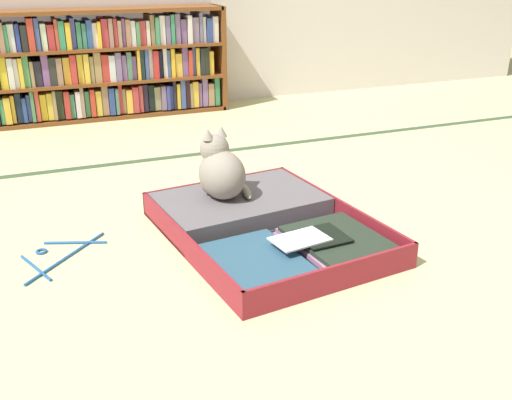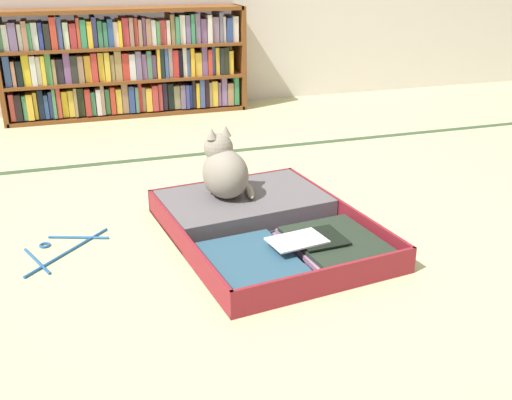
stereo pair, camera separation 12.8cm
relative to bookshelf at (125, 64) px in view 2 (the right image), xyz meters
name	(u,v)px [view 2 (the right image)]	position (x,y,z in m)	size (l,w,h in m)	color
ground_plane	(304,253)	(0.35, -2.25, -0.33)	(10.00, 10.00, 0.00)	#C0BF8C
tatami_border	(217,152)	(0.35, -1.01, -0.33)	(4.80, 0.05, 0.00)	#374D33
bookshelf	(125,64)	(0.00, 0.00, 0.00)	(1.58, 0.26, 0.69)	brown
open_suitcase	(261,223)	(0.26, -2.04, -0.29)	(0.77, 0.96, 0.09)	maroon
black_cat	(224,170)	(0.16, -1.86, -0.13)	(0.24, 0.25, 0.28)	gray
clothes_hanger	(61,249)	(-0.48, -1.96, -0.33)	(0.30, 0.31, 0.01)	#215695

